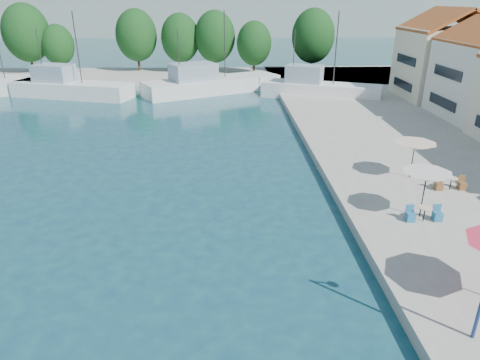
{
  "coord_description": "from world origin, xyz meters",
  "views": [
    {
      "loc": [
        -0.33,
        2.77,
        11.07
      ],
      "look_at": [
        0.4,
        26.0,
        1.18
      ],
      "focal_mm": 32.0,
      "sensor_mm": 36.0,
      "label": 1
    }
  ],
  "objects_px": {
    "trawler_04": "(318,89)",
    "umbrella_cream": "(415,146)",
    "trawler_02": "(69,88)",
    "trawler_03": "(210,84)",
    "umbrella_white": "(427,177)"
  },
  "relations": [
    {
      "from": "trawler_03",
      "to": "umbrella_white",
      "type": "xyz_separation_m",
      "value": [
        12.1,
        -35.09,
        1.78
      ]
    },
    {
      "from": "trawler_03",
      "to": "umbrella_white",
      "type": "bearing_deg",
      "value": -98.6
    },
    {
      "from": "trawler_04",
      "to": "umbrella_cream",
      "type": "bearing_deg",
      "value": -67.07
    },
    {
      "from": "umbrella_white",
      "to": "trawler_02",
      "type": "bearing_deg",
      "value": 131.21
    },
    {
      "from": "trawler_02",
      "to": "umbrella_white",
      "type": "relative_size",
      "value": 6.06
    },
    {
      "from": "trawler_02",
      "to": "trawler_03",
      "type": "bearing_deg",
      "value": 22.54
    },
    {
      "from": "trawler_04",
      "to": "umbrella_white",
      "type": "relative_size",
      "value": 5.68
    },
    {
      "from": "trawler_03",
      "to": "trawler_04",
      "type": "height_order",
      "value": "same"
    },
    {
      "from": "trawler_02",
      "to": "trawler_03",
      "type": "distance_m",
      "value": 17.01
    },
    {
      "from": "trawler_02",
      "to": "trawler_04",
      "type": "bearing_deg",
      "value": 12.59
    },
    {
      "from": "trawler_04",
      "to": "umbrella_cream",
      "type": "xyz_separation_m",
      "value": [
        0.67,
        -26.15,
        1.6
      ]
    },
    {
      "from": "umbrella_white",
      "to": "umbrella_cream",
      "type": "bearing_deg",
      "value": 73.11
    },
    {
      "from": "trawler_04",
      "to": "umbrella_white",
      "type": "height_order",
      "value": "trawler_04"
    },
    {
      "from": "trawler_02",
      "to": "trawler_04",
      "type": "xyz_separation_m",
      "value": [
        29.93,
        -1.71,
        0.0
      ]
    },
    {
      "from": "trawler_02",
      "to": "umbrella_cream",
      "type": "distance_m",
      "value": 41.41
    }
  ]
}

